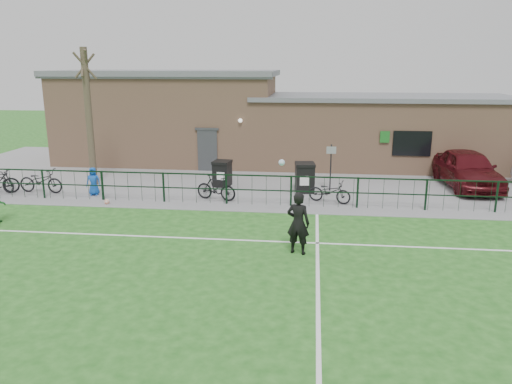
# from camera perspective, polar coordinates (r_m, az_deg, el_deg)

# --- Properties ---
(ground) EXTENTS (90.00, 90.00, 0.00)m
(ground) POSITION_cam_1_polar(r_m,az_deg,el_deg) (11.85, -2.83, -12.18)
(ground) COLOR #1E5719
(ground) RESTS_ON ground
(paving_strip) EXTENTS (34.00, 13.00, 0.02)m
(paving_strip) POSITION_cam_1_polar(r_m,az_deg,el_deg) (24.59, 2.27, 2.01)
(paving_strip) COLOR slate
(paving_strip) RESTS_ON ground
(pitch_line_touch) EXTENTS (28.00, 0.10, 0.01)m
(pitch_line_touch) POSITION_cam_1_polar(r_m,az_deg,el_deg) (19.08, 0.96, -1.68)
(pitch_line_touch) COLOR white
(pitch_line_touch) RESTS_ON ground
(pitch_line_mid) EXTENTS (28.00, 0.10, 0.01)m
(pitch_line_mid) POSITION_cam_1_polar(r_m,az_deg,el_deg) (15.49, -0.43, -5.57)
(pitch_line_mid) COLOR white
(pitch_line_mid) RESTS_ON ground
(pitch_line_perp) EXTENTS (0.10, 16.00, 0.01)m
(pitch_line_perp) POSITION_cam_1_polar(r_m,az_deg,el_deg) (11.72, 7.10, -12.59)
(pitch_line_perp) COLOR white
(pitch_line_perp) RESTS_ON ground
(perimeter_fence) EXTENTS (28.00, 0.10, 1.20)m
(perimeter_fence) POSITION_cam_1_polar(r_m,az_deg,el_deg) (19.12, 1.03, 0.20)
(perimeter_fence) COLOR black
(perimeter_fence) RESTS_ON ground
(bare_tree) EXTENTS (0.30, 0.30, 6.00)m
(bare_tree) POSITION_cam_1_polar(r_m,az_deg,el_deg) (23.23, -18.55, 8.02)
(bare_tree) COLOR #413627
(bare_tree) RESTS_ON ground
(wheelie_bin_left) EXTENTS (0.79, 0.87, 1.05)m
(wheelie_bin_left) POSITION_cam_1_polar(r_m,az_deg,el_deg) (22.18, -3.87, 2.03)
(wheelie_bin_left) COLOR black
(wheelie_bin_left) RESTS_ON paving_strip
(wheelie_bin_right) EXTENTS (0.87, 0.95, 1.16)m
(wheelie_bin_right) POSITION_cam_1_polar(r_m,az_deg,el_deg) (21.21, 5.58, 1.56)
(wheelie_bin_right) COLOR black
(wheelie_bin_right) RESTS_ON paving_strip
(sign_post) EXTENTS (0.08, 0.08, 2.00)m
(sign_post) POSITION_cam_1_polar(r_m,az_deg,el_deg) (21.44, 8.52, 2.76)
(sign_post) COLOR black
(sign_post) RESTS_ON paving_strip
(car_maroon) EXTENTS (2.27, 5.00, 1.67)m
(car_maroon) POSITION_cam_1_polar(r_m,az_deg,el_deg) (23.67, 23.02, 2.45)
(car_maroon) COLOR #4B0D12
(car_maroon) RESTS_ON paving_strip
(bicycle_c) EXTENTS (1.97, 0.78, 1.01)m
(bicycle_c) POSITION_cam_1_polar(r_m,az_deg,el_deg) (22.85, -23.38, 1.18)
(bicycle_c) COLOR black
(bicycle_c) RESTS_ON paving_strip
(bicycle_d) EXTENTS (1.76, 0.92, 1.02)m
(bicycle_d) POSITION_cam_1_polar(r_m,az_deg,el_deg) (19.88, -4.59, 0.50)
(bicycle_d) COLOR black
(bicycle_d) RESTS_ON paving_strip
(bicycle_e) EXTENTS (1.79, 1.11, 0.89)m
(bicycle_e) POSITION_cam_1_polar(r_m,az_deg,el_deg) (19.69, 8.42, 0.06)
(bicycle_e) COLOR black
(bicycle_e) RESTS_ON paving_strip
(spectator_child) EXTENTS (0.63, 0.48, 1.16)m
(spectator_child) POSITION_cam_1_polar(r_m,az_deg,el_deg) (21.64, -18.10, 1.17)
(spectator_child) COLOR #124BB0
(spectator_child) RESTS_ON paving_strip
(goalkeeper_kick) EXTENTS (1.18, 3.72, 2.11)m
(goalkeeper_kick) POSITION_cam_1_polar(r_m,az_deg,el_deg) (14.31, 4.79, -3.39)
(goalkeeper_kick) COLOR black
(goalkeeper_kick) RESTS_ON ground
(ball_ground) EXTENTS (0.21, 0.21, 0.21)m
(ball_ground) POSITION_cam_1_polar(r_m,az_deg,el_deg) (20.22, -16.67, -1.08)
(ball_ground) COLOR silver
(ball_ground) RESTS_ON ground
(clubhouse) EXTENTS (24.25, 5.40, 4.96)m
(clubhouse) POSITION_cam_1_polar(r_m,az_deg,el_deg) (27.25, 0.94, 7.96)
(clubhouse) COLOR tan
(clubhouse) RESTS_ON ground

